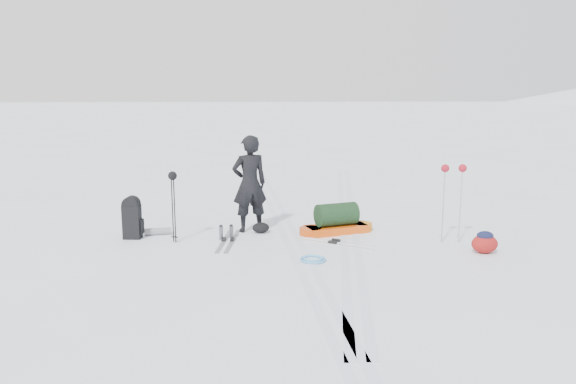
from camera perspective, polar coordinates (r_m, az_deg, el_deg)
The scene contains 13 objects.
ground at distance 10.80m, azimuth 0.38°, elevation -4.87°, with size 200.00×200.00×0.00m, color white.
ski_tracks at distance 11.69m, azimuth 3.11°, elevation -3.65°, with size 3.38×17.97×0.01m.
skier at distance 11.25m, azimuth -3.93°, elevation 0.84°, with size 0.71×0.47×1.95m, color black.
pulk_sled at distance 11.29m, azimuth 4.94°, elevation -3.00°, with size 1.64×0.91×0.60m.
expedition_rucksack at distance 11.22m, azimuth -15.25°, elevation -2.63°, with size 0.88×0.48×0.83m.
ski_poles_black at distance 10.61m, azimuth -11.63°, elevation 0.76°, with size 0.17×0.17×1.35m.
ski_poles_silver at distance 10.80m, azimuth 16.46°, elevation 1.45°, with size 0.47×0.15×1.49m.
touring_skis_grey at distance 10.75m, azimuth -6.10°, elevation -4.93°, with size 0.41×1.62×0.06m.
touring_skis_white at distance 10.59m, azimuth 4.72°, elevation -5.13°, with size 1.51×1.07×0.06m.
rope_coil at distance 9.54m, azimuth 2.54°, elevation -6.81°, with size 0.57×0.57×0.05m.
small_daypack at distance 10.49m, azimuth 19.35°, elevation -4.86°, with size 0.56×0.49×0.40m.
thermos_pair at distance 10.86m, azimuth -6.31°, elevation -4.09°, with size 0.28×0.21×0.29m.
stuff_sack at distance 11.28m, azimuth -2.78°, elevation -3.64°, with size 0.38×0.32×0.21m.
Camera 1 is at (-0.67, -10.38, 2.89)m, focal length 35.00 mm.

